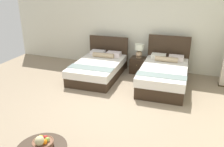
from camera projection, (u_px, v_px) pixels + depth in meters
ground_plane at (108, 110)px, 5.67m from camera, size 9.63×9.88×0.02m
wall_back at (141, 27)px, 7.91m from camera, size 9.63×0.12×2.76m
bed_near_window at (99, 68)px, 7.49m from camera, size 1.39×2.15×1.07m
bed_near_corner at (164, 75)px, 6.84m from camera, size 1.34×2.19×1.25m
nightstand at (138, 65)px, 7.82m from camera, size 0.50×0.48×0.50m
table_lamp at (139, 50)px, 7.65m from camera, size 0.27×0.27×0.45m
fruit_bowl at (42, 142)px, 3.76m from camera, size 0.34×0.34×0.22m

